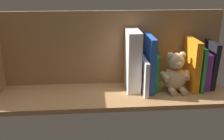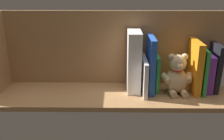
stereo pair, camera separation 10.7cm
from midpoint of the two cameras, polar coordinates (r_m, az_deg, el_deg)
name	(u,v)px [view 2 (the right image)]	position (r cm, az deg, el deg)	size (l,w,h in cm)	color
ground_plane	(112,95)	(129.61, 2.38, -5.37)	(113.81, 31.41, 2.20)	#A87A4C
shelf_back_panel	(112,48)	(135.44, 2.35, 4.73)	(113.81, 1.50, 37.70)	#9D7147
book_0	(214,67)	(140.38, 23.27, 0.52)	(2.52, 14.26, 23.05)	black
book_1	(207,72)	(139.38, 21.79, -0.42)	(3.18, 15.04, 18.40)	purple
book_2	(201,69)	(136.67, 20.77, 0.08)	(1.59, 17.38, 21.81)	green
book_3	(195,66)	(135.12, 19.56, 0.71)	(3.13, 17.35, 24.87)	orange
teddy_bear	(177,76)	(131.15, 16.08, -1.26)	(15.83, 13.00, 19.55)	#D1B284
book_4	(156,72)	(132.99, 11.74, -0.48)	(1.62, 14.23, 17.70)	green
book_5	(151,64)	(129.48, 10.69, 1.17)	(2.71, 17.41, 26.79)	blue
book_6	(144,75)	(129.19, 9.28, -1.15)	(1.90, 20.52, 16.73)	silver
dictionary_thick_white	(134,61)	(128.68, 7.10, 1.86)	(6.28, 15.58, 29.41)	white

